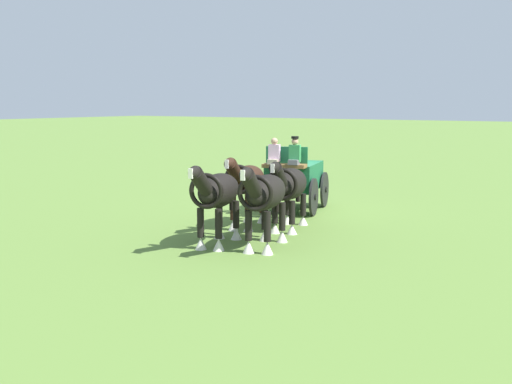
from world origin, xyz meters
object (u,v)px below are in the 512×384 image
object	(u,v)px
draft_horse_rear_near	(289,186)
draft_horse_rear_off	(246,182)
draft_horse_lead_off	(217,194)
draft_horse_lead_near	(264,195)
show_wagon	(293,178)

from	to	relation	value
draft_horse_rear_near	draft_horse_rear_off	size ratio (longest dim) A/B	1.02
draft_horse_rear_off	draft_horse_lead_off	bearing A→B (deg)	16.30
draft_horse_rear_off	draft_horse_lead_near	distance (m)	2.90
show_wagon	draft_horse_lead_off	xyz separation A→B (m)	(5.93, 1.06, 0.23)
draft_horse_rear_near	draft_horse_lead_off	xyz separation A→B (m)	(2.86, -0.52, 0.08)
show_wagon	draft_horse_lead_near	world-z (taller)	show_wagon
draft_horse_rear_off	draft_horse_lead_near	bearing A→B (deg)	42.93
draft_horse_lead_near	draft_horse_lead_off	xyz separation A→B (m)	(0.37, -1.25, -0.01)
show_wagon	draft_horse_lead_near	bearing A→B (deg)	22.49
draft_horse_lead_near	draft_horse_lead_off	world-z (taller)	draft_horse_lead_near
draft_horse_rear_off	draft_horse_lead_off	size ratio (longest dim) A/B	1.00
draft_horse_lead_near	draft_horse_rear_off	bearing A→B (deg)	-137.07
show_wagon	draft_horse_lead_off	distance (m)	6.03
draft_horse_rear_near	draft_horse_lead_off	world-z (taller)	draft_horse_lead_off
show_wagon	draft_horse_lead_near	size ratio (longest dim) A/B	1.77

